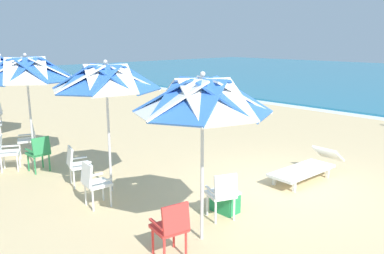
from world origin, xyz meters
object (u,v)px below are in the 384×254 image
object	(u,v)px
plastic_chair_1	(171,226)
beach_umbrella_2	(26,70)
plastic_chair_5	(29,138)
beach_umbrella_0	(203,98)
sun_lounger_1	(307,167)
plastic_chair_4	(6,150)
plastic_chair_6	(39,152)
plastic_chair_0	(222,193)
cooler_box	(225,201)
plastic_chair_3	(94,182)
beach_umbrella_1	(106,79)
plastic_chair_2	(77,163)

from	to	relation	value
plastic_chair_1	beach_umbrella_2	size ratio (longest dim) A/B	0.31
plastic_chair_1	beach_umbrella_2	bearing A→B (deg)	176.98
beach_umbrella_2	plastic_chair_5	xyz separation A→B (m)	(-0.92, 0.25, -1.86)
beach_umbrella_0	sun_lounger_1	world-z (taller)	beach_umbrella_0
plastic_chair_4	plastic_chair_6	world-z (taller)	same
plastic_chair_6	sun_lounger_1	world-z (taller)	plastic_chair_6
plastic_chair_5	plastic_chair_0	bearing A→B (deg)	8.32
plastic_chair_6	sun_lounger_1	xyz separation A→B (m)	(4.65, 4.11, -0.22)
beach_umbrella_0	cooler_box	xyz separation A→B (m)	(-0.42, 1.02, -2.04)
beach_umbrella_0	plastic_chair_6	size ratio (longest dim) A/B	3.04
beach_umbrella_2	plastic_chair_5	distance (m)	2.09
plastic_chair_5	sun_lounger_1	size ratio (longest dim) A/B	0.40
plastic_chair_1	plastic_chair_3	world-z (taller)	same
plastic_chair_0	sun_lounger_1	xyz separation A→B (m)	(-0.02, 2.88, -0.22)
beach_umbrella_1	plastic_chair_2	xyz separation A→B (m)	(-0.77, -0.35, -1.83)
beach_umbrella_1	plastic_chair_6	xyz separation A→B (m)	(-2.20, -0.56, -1.83)
plastic_chair_0	plastic_chair_5	bearing A→B (deg)	-171.68
beach_umbrella_0	plastic_chair_3	distance (m)	2.91
plastic_chair_4	plastic_chair_0	bearing A→B (deg)	18.37
plastic_chair_2	plastic_chair_5	xyz separation A→B (m)	(-2.90, 0.14, 0.00)
plastic_chair_1	plastic_chair_3	size ratio (longest dim) A/B	1.00
plastic_chair_5	beach_umbrella_2	bearing A→B (deg)	-15.53
beach_umbrella_1	plastic_chair_2	size ratio (longest dim) A/B	3.11
beach_umbrella_0	plastic_chair_3	xyz separation A→B (m)	(-2.25, -0.58, -1.75)
sun_lounger_1	cooler_box	size ratio (longest dim) A/B	4.35
plastic_chair_2	plastic_chair_0	bearing A→B (deg)	17.71
plastic_chair_3	plastic_chair_4	world-z (taller)	same
plastic_chair_3	plastic_chair_4	size ratio (longest dim) A/B	1.00
beach_umbrella_0	plastic_chair_2	bearing A→B (deg)	-175.24
plastic_chair_0	beach_umbrella_1	xyz separation A→B (m)	(-2.47, -0.68, 1.83)
plastic_chair_0	plastic_chair_1	world-z (taller)	same
plastic_chair_1	plastic_chair_2	xyz separation A→B (m)	(-3.55, 0.41, 0.00)
plastic_chair_2	sun_lounger_1	world-z (taller)	plastic_chair_2
plastic_chair_6	beach_umbrella_1	bearing A→B (deg)	14.14
beach_umbrella_2	sun_lounger_1	distance (m)	6.90
cooler_box	sun_lounger_1	bearing A→B (deg)	86.46
plastic_chair_2	beach_umbrella_2	size ratio (longest dim) A/B	0.31
beach_umbrella_0	plastic_chair_5	world-z (taller)	beach_umbrella_0
beach_umbrella_2	plastic_chair_0	bearing A→B (deg)	12.44
plastic_chair_5	cooler_box	size ratio (longest dim) A/B	1.73
plastic_chair_1	beach_umbrella_1	world-z (taller)	beach_umbrella_1
plastic_chair_1	plastic_chair_4	bearing A→B (deg)	-176.76
plastic_chair_3	plastic_chair_5	distance (m)	4.15
beach_umbrella_0	sun_lounger_1	distance (m)	4.13
plastic_chair_5	plastic_chair_2	bearing A→B (deg)	-2.68
plastic_chair_2	cooler_box	world-z (taller)	plastic_chair_2
plastic_chair_5	plastic_chair_3	bearing A→B (deg)	-5.96
sun_lounger_1	plastic_chair_6	bearing A→B (deg)	-138.52
sun_lounger_1	cooler_box	distance (m)	2.61
plastic_chair_0	plastic_chair_1	xyz separation A→B (m)	(0.32, -1.44, 0.00)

